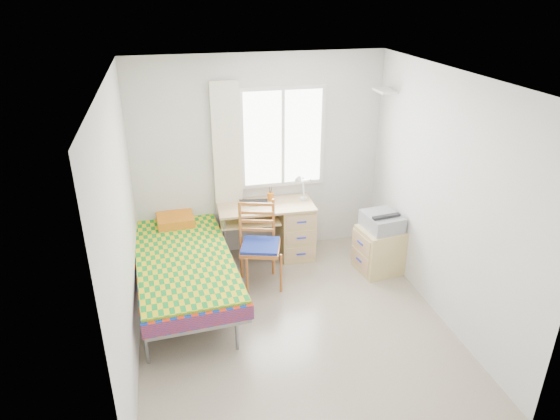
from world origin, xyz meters
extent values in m
plane|color=#BCAD93|center=(0.00, 0.00, 0.00)|extent=(3.50, 3.50, 0.00)
plane|color=white|center=(0.00, 0.00, 2.60)|extent=(3.50, 3.50, 0.00)
plane|color=silver|center=(0.00, 1.75, 1.30)|extent=(3.20, 0.00, 3.20)
plane|color=silver|center=(-1.60, 0.00, 1.30)|extent=(0.00, 3.50, 3.50)
plane|color=silver|center=(1.60, 0.00, 1.30)|extent=(0.00, 3.50, 3.50)
cube|color=white|center=(0.30, 1.73, 1.55)|extent=(1.10, 0.04, 1.30)
cube|color=white|center=(0.30, 1.72, 1.55)|extent=(1.00, 0.02, 1.20)
cube|color=white|center=(0.30, 1.72, 1.55)|extent=(0.04, 0.02, 1.20)
cube|color=#EEEAC5|center=(-0.42, 1.68, 1.45)|extent=(0.35, 0.05, 1.70)
cube|color=white|center=(1.49, 1.40, 2.15)|extent=(0.20, 0.32, 0.03)
cube|color=gray|center=(-1.07, 0.74, 0.38)|extent=(1.15, 2.29, 0.07)
cube|color=red|center=(-1.07, 0.74, 0.47)|extent=(1.19, 2.32, 0.16)
cube|color=gold|center=(-1.07, 0.72, 0.56)|extent=(1.16, 2.20, 0.03)
cube|color=tan|center=(-1.07, 1.83, 0.67)|extent=(1.07, 0.12, 0.61)
cube|color=orange|center=(-1.12, 1.56, 0.63)|extent=(0.47, 0.41, 0.11)
cylinder|color=gray|center=(-1.51, -0.27, 0.18)|extent=(0.04, 0.04, 0.36)
cylinder|color=gray|center=(-0.64, 1.76, 0.18)|extent=(0.04, 0.04, 0.36)
cube|color=tan|center=(0.02, 1.46, 0.75)|extent=(1.24, 0.60, 0.03)
cube|color=tan|center=(0.41, 1.46, 0.37)|extent=(0.44, 0.55, 0.73)
cube|color=tan|center=(-0.21, 1.46, 0.59)|extent=(0.76, 0.54, 0.02)
cylinder|color=gray|center=(-0.55, 1.23, 0.37)|extent=(0.03, 0.03, 0.73)
cylinder|color=gray|center=(-0.55, 1.69, 0.37)|extent=(0.03, 0.03, 0.73)
cube|color=#9E521E|center=(-0.18, 0.82, 0.50)|extent=(0.56, 0.56, 0.04)
cube|color=navy|center=(-0.18, 0.82, 0.54)|extent=(0.53, 0.53, 0.04)
cube|color=#9E521E|center=(-0.18, 1.02, 0.81)|extent=(0.39, 0.15, 0.45)
cylinder|color=#9E521E|center=(-0.38, 0.62, 0.25)|extent=(0.03, 0.03, 0.50)
cylinder|color=#9E521E|center=(0.02, 1.02, 0.51)|extent=(0.04, 0.04, 1.03)
cube|color=tan|center=(1.34, 0.82, 0.29)|extent=(0.58, 0.54, 0.58)
cube|color=tan|center=(1.08, 0.82, 0.42)|extent=(0.07, 0.43, 0.21)
cube|color=tan|center=(1.08, 0.82, 0.18)|extent=(0.07, 0.43, 0.21)
cube|color=#94979B|center=(1.34, 0.84, 0.67)|extent=(0.46, 0.51, 0.19)
cube|color=black|center=(1.34, 0.84, 0.77)|extent=(0.36, 0.42, 0.02)
imported|color=black|center=(-0.14, 1.50, 0.78)|extent=(0.40, 0.29, 0.03)
cylinder|color=orange|center=(0.11, 1.60, 0.81)|extent=(0.08, 0.08, 0.10)
cylinder|color=white|center=(0.53, 1.52, 0.78)|extent=(0.10, 0.10, 0.03)
cylinder|color=white|center=(0.53, 1.52, 0.92)|extent=(0.02, 0.12, 0.27)
cylinder|color=white|center=(0.51, 1.44, 1.06)|extent=(0.13, 0.24, 0.11)
cone|color=white|center=(0.43, 1.34, 1.09)|extent=(0.14, 0.15, 0.13)
imported|color=gray|center=(-0.22, 1.48, 0.59)|extent=(0.24, 0.26, 0.02)
camera|label=1|loc=(-1.13, -4.22, 3.34)|focal=32.00mm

